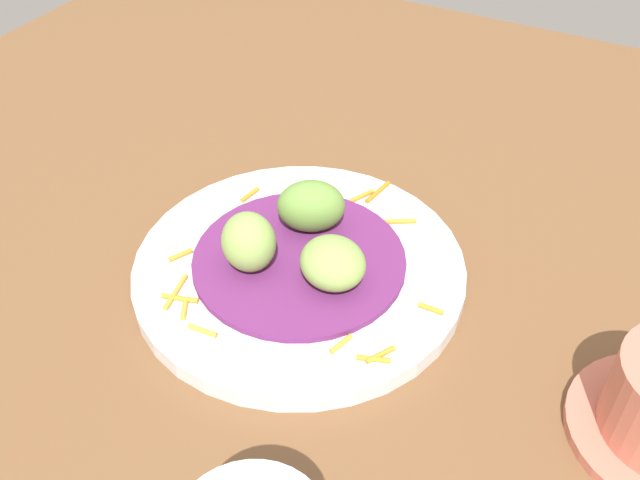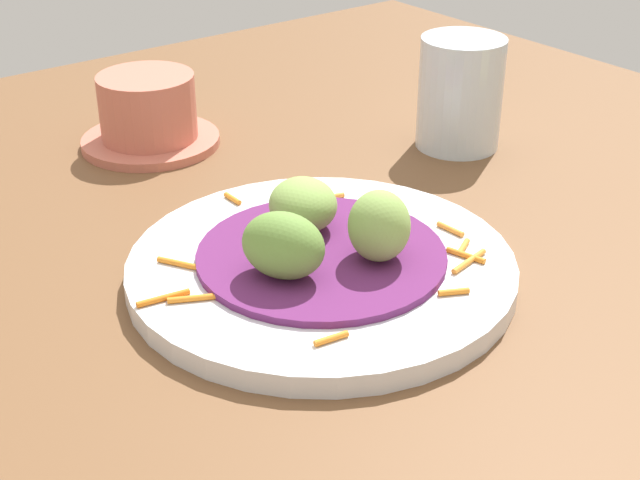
% 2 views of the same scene
% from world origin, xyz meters
% --- Properties ---
extents(table_surface, '(1.10, 1.10, 0.02)m').
position_xyz_m(table_surface, '(0.00, 0.00, 0.01)').
color(table_surface, brown).
rests_on(table_surface, ground).
extents(main_plate, '(0.26, 0.26, 0.02)m').
position_xyz_m(main_plate, '(-0.00, 0.00, 0.03)').
color(main_plate, silver).
rests_on(main_plate, table_surface).
extents(cabbage_bed, '(0.17, 0.17, 0.01)m').
position_xyz_m(cabbage_bed, '(-0.00, 0.00, 0.04)').
color(cabbage_bed, '#60235B').
rests_on(cabbage_bed, main_plate).
extents(carrot_garnish, '(0.21, 0.23, 0.00)m').
position_xyz_m(carrot_garnish, '(0.00, -0.01, 0.04)').
color(carrot_garnish, orange).
rests_on(carrot_garnish, main_plate).
extents(guac_scoop_left, '(0.07, 0.06, 0.04)m').
position_xyz_m(guac_scoop_left, '(-0.01, 0.04, 0.06)').
color(guac_scoop_left, olive).
rests_on(guac_scoop_left, cabbage_bed).
extents(guac_scoop_center, '(0.06, 0.06, 0.05)m').
position_xyz_m(guac_scoop_center, '(-0.03, -0.03, 0.06)').
color(guac_scoop_center, '#84A851').
rests_on(guac_scoop_center, cabbage_bed).
extents(guac_scoop_right, '(0.07, 0.06, 0.04)m').
position_xyz_m(guac_scoop_right, '(0.04, -0.01, 0.06)').
color(guac_scoop_right, '#84A851').
rests_on(guac_scoop_right, cabbage_bed).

